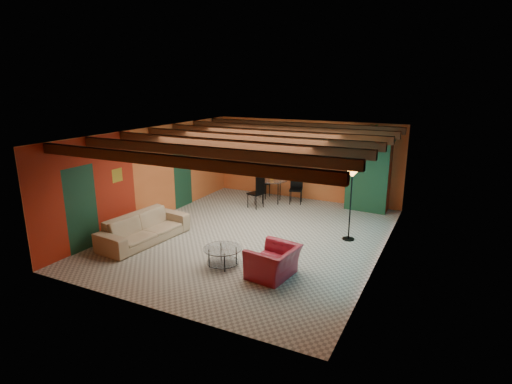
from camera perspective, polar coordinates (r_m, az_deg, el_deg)
The scene contains 11 objects.
room at distance 10.37m, azimuth -0.22°, elevation 6.36°, with size 6.52×8.01×2.71m.
sofa at distance 10.79m, azimuth -15.27°, elevation -4.87°, with size 2.41×0.94×0.70m, color #988062.
armchair at distance 8.62m, azimuth 2.43°, elevation -9.69°, with size 1.01×0.88×0.66m, color maroon.
coffee_table at distance 9.14m, azimuth -4.65°, elevation -8.98°, with size 0.85×0.85×0.43m, color silver, non-canonical shape.
dining_table at distance 13.71m, azimuth 2.18°, elevation 0.76°, with size 2.08×2.08×1.08m, color silver, non-canonical shape.
armoire at distance 13.28m, azimuth 15.40°, elevation 2.22°, with size 1.25×0.61×2.20m, color maroon.
floor_lamp at distance 10.60m, azimuth 13.00°, elevation -1.72°, with size 0.38×0.38×1.88m, color black, non-canonical shape.
ceiling_fan at distance 10.27m, azimuth -0.50°, elevation 6.27°, with size 1.50×1.50×0.44m, color #472614, non-canonical shape.
painting at distance 14.31m, azimuth 3.47°, elevation 5.89°, with size 1.05×0.03×0.65m, color black.
potted_plant at distance 13.06m, azimuth 15.81°, elevation 8.03°, with size 0.46×0.40×0.51m, color #26661E.
vase at distance 13.57m, azimuth 2.20°, elevation 3.33°, with size 0.17×0.17×0.18m, color orange.
Camera 1 is at (4.58, -9.05, 3.95)m, focal length 28.75 mm.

